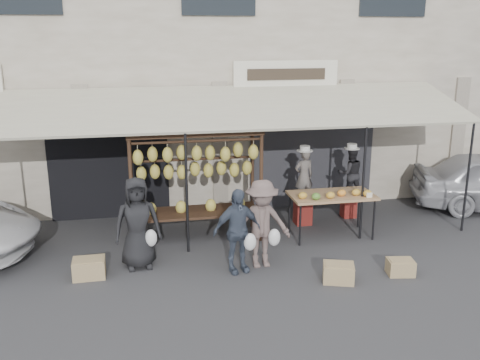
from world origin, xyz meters
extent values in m
plane|color=#2D2D30|center=(0.00, 0.00, 0.00)|extent=(90.00, 90.00, 0.00)
cube|color=beige|center=(0.00, 6.50, 3.50)|extent=(24.00, 6.00, 7.00)
cube|color=#232328|center=(2.20, 3.46, 1.25)|extent=(3.00, 0.10, 2.50)
cube|color=black|center=(-2.50, 3.46, 1.25)|extent=(2.60, 0.10, 2.50)
cube|color=silver|center=(1.50, 3.40, 3.15)|extent=(2.40, 0.10, 0.60)
cube|color=beige|center=(0.00, 2.30, 2.60)|extent=(10.00, 2.34, 0.63)
cylinder|color=black|center=(-1.00, 1.15, 1.15)|extent=(0.05, 0.05, 2.30)
cylinder|color=black|center=(2.50, 1.15, 1.15)|extent=(0.05, 0.05, 2.30)
cylinder|color=black|center=(4.80, 1.15, 1.15)|extent=(0.05, 0.05, 2.30)
cylinder|color=#392517|center=(-2.01, 1.44, 1.10)|extent=(0.07, 0.07, 2.20)
cylinder|color=#392517|center=(0.49, 1.44, 1.10)|extent=(0.07, 0.07, 2.20)
cylinder|color=#392517|center=(-2.01, 2.24, 1.10)|extent=(0.07, 0.07, 2.20)
cylinder|color=#392517|center=(0.49, 2.24, 1.10)|extent=(0.07, 0.07, 2.20)
cube|color=#392517|center=(-0.76, 1.84, 2.20)|extent=(2.60, 0.90, 0.07)
cylinder|color=#392517|center=(-0.76, 1.49, 2.08)|extent=(2.50, 0.05, 0.05)
cylinder|color=#392517|center=(-0.76, 2.19, 2.08)|extent=(2.50, 0.05, 0.05)
cylinder|color=#392517|center=(-0.76, 1.84, 1.65)|extent=(2.50, 0.05, 0.05)
cube|color=#392517|center=(-0.76, 1.84, 0.55)|extent=(2.50, 0.80, 0.05)
ellipsoid|color=#D6D252|center=(-1.86, 1.49, 1.82)|extent=(0.20, 0.18, 0.30)
ellipsoid|color=#D6D252|center=(-1.59, 1.64, 1.83)|extent=(0.20, 0.18, 0.30)
ellipsoid|color=#D6D252|center=(-1.31, 1.49, 1.84)|extent=(0.20, 0.18, 0.30)
ellipsoid|color=#D6D252|center=(-1.04, 1.64, 1.84)|extent=(0.20, 0.18, 0.30)
ellipsoid|color=#D6D252|center=(-0.76, 1.49, 1.85)|extent=(0.20, 0.18, 0.30)
ellipsoid|color=#D6D252|center=(-0.49, 1.64, 1.81)|extent=(0.20, 0.18, 0.30)
ellipsoid|color=#D6D252|center=(-0.21, 1.49, 1.81)|extent=(0.20, 0.18, 0.30)
ellipsoid|color=#D6D252|center=(0.06, 1.64, 1.85)|extent=(0.20, 0.18, 0.30)
ellipsoid|color=#D6D252|center=(0.34, 1.49, 1.83)|extent=(0.20, 0.18, 0.30)
ellipsoid|color=#D6D252|center=(-1.81, 1.84, 1.41)|extent=(0.20, 0.18, 0.30)
ellipsoid|color=#D6D252|center=(-1.55, 1.84, 1.44)|extent=(0.20, 0.18, 0.30)
ellipsoid|color=#D6D252|center=(-1.29, 1.84, 1.41)|extent=(0.20, 0.18, 0.30)
ellipsoid|color=#D6D252|center=(-1.02, 1.84, 1.40)|extent=(0.20, 0.18, 0.30)
ellipsoid|color=#D6D252|center=(-0.76, 1.84, 1.45)|extent=(0.20, 0.18, 0.30)
ellipsoid|color=#D6D252|center=(-0.50, 1.84, 1.41)|extent=(0.20, 0.18, 0.30)
ellipsoid|color=#D6D252|center=(-0.24, 1.84, 1.44)|extent=(0.20, 0.18, 0.30)
ellipsoid|color=#D6D252|center=(0.03, 1.84, 1.39)|extent=(0.20, 0.18, 0.30)
ellipsoid|color=#D6D252|center=(0.29, 1.84, 1.42)|extent=(0.20, 0.18, 0.30)
cube|color=tan|center=(1.95, 1.40, 0.88)|extent=(1.70, 0.90, 0.05)
cylinder|color=black|center=(1.18, 1.03, 0.42)|extent=(0.04, 0.04, 0.85)
cylinder|color=black|center=(2.72, 1.03, 0.42)|extent=(0.04, 0.04, 0.85)
cylinder|color=black|center=(1.18, 1.77, 0.42)|extent=(0.04, 0.04, 0.85)
cylinder|color=black|center=(2.72, 1.77, 0.42)|extent=(0.04, 0.04, 0.85)
ellipsoid|color=gold|center=(1.28, 1.21, 0.97)|extent=(0.18, 0.14, 0.14)
ellipsoid|color=#598C33|center=(1.52, 1.11, 0.97)|extent=(0.18, 0.14, 0.14)
ellipsoid|color=gold|center=(1.82, 1.13, 0.97)|extent=(0.18, 0.14, 0.14)
ellipsoid|color=orange|center=(2.09, 1.23, 0.97)|extent=(0.18, 0.14, 0.14)
ellipsoid|color=gold|center=(2.39, 1.22, 0.97)|extent=(0.18, 0.14, 0.14)
ellipsoid|color=gold|center=(2.59, 1.11, 0.97)|extent=(0.18, 0.14, 0.14)
imported|color=#625B56|center=(1.62, 2.21, 1.07)|extent=(0.48, 0.35, 1.19)
imported|color=black|center=(2.77, 2.45, 1.02)|extent=(0.60, 0.48, 1.20)
imported|color=black|center=(-1.93, 0.64, 0.83)|extent=(0.86, 0.61, 1.66)
imported|color=#3F495A|center=(-0.24, 0.13, 0.75)|extent=(0.94, 0.57, 1.51)
imported|color=#665450|center=(0.22, 0.25, 0.80)|extent=(1.07, 0.66, 1.60)
cube|color=maroon|center=(1.62, 2.21, 0.24)|extent=(0.43, 0.43, 0.48)
cube|color=maroon|center=(2.77, 2.45, 0.21)|extent=(0.37, 0.37, 0.42)
cube|color=tan|center=(1.36, -0.60, 0.15)|extent=(0.60, 0.53, 0.31)
cube|color=tan|center=(2.51, -0.55, 0.13)|extent=(0.49, 0.41, 0.27)
cube|color=tan|center=(-2.78, 0.38, 0.16)|extent=(0.55, 0.42, 0.32)
camera|label=1|loc=(-1.85, -8.37, 4.08)|focal=40.00mm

